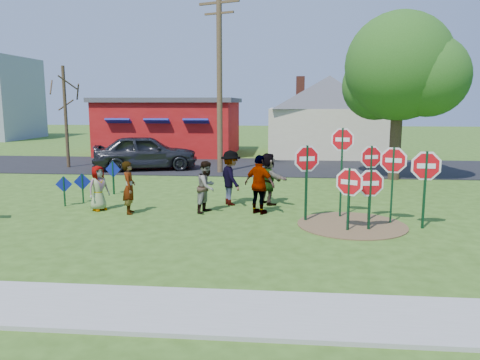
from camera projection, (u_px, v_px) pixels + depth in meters
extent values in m
plane|color=#365518|center=(207.00, 214.00, 15.20)|extent=(120.00, 120.00, 0.00)
cube|color=#9E9E99|center=(139.00, 309.00, 8.12)|extent=(22.00, 1.80, 0.08)
cube|color=black|center=(240.00, 166.00, 26.50)|extent=(120.00, 7.50, 0.04)
cylinder|color=brown|center=(352.00, 225.00, 13.80)|extent=(3.20, 3.20, 0.03)
cube|color=#9E100F|center=(171.00, 128.00, 33.10)|extent=(9.00, 7.00, 3.60)
cube|color=#4C4C51|center=(170.00, 100.00, 32.78)|extent=(9.40, 7.40, 0.30)
cube|color=navy|center=(119.00, 122.00, 29.69)|extent=(1.60, 0.78, 0.45)
cube|color=navy|center=(157.00, 122.00, 29.46)|extent=(1.60, 0.78, 0.45)
cube|color=navy|center=(196.00, 122.00, 29.23)|extent=(1.60, 0.78, 0.45)
cube|color=beige|center=(328.00, 132.00, 32.12)|extent=(8.00, 7.00, 3.20)
pyramid|color=#4C4C51|center=(330.00, 75.00, 31.50)|extent=(9.40, 9.40, 2.20)
cube|color=brown|center=(300.00, 87.00, 30.83)|extent=(0.55, 0.55, 1.40)
cube|color=brown|center=(357.00, 88.00, 32.43)|extent=(0.55, 0.55, 1.40)
cube|color=#0F3A1F|center=(349.00, 200.00, 13.06)|extent=(0.08, 0.09, 1.79)
cylinder|color=white|center=(349.00, 182.00, 12.98)|extent=(0.95, 0.54, 1.08)
cylinder|color=red|center=(349.00, 182.00, 12.98)|extent=(0.82, 0.47, 0.93)
cube|color=white|center=(349.00, 182.00, 12.98)|extent=(0.42, 0.23, 0.13)
cube|color=#0F3A1F|center=(341.00, 173.00, 14.57)|extent=(0.07, 0.08, 2.81)
cylinder|color=white|center=(343.00, 140.00, 14.40)|extent=(0.94, 0.31, 0.98)
cylinder|color=red|center=(343.00, 140.00, 14.40)|extent=(0.81, 0.27, 0.85)
cube|color=white|center=(343.00, 140.00, 14.40)|extent=(0.41, 0.13, 0.12)
cylinder|color=gold|center=(343.00, 140.00, 14.40)|extent=(0.94, 0.30, 0.98)
cube|color=#0F3A1F|center=(392.00, 186.00, 13.82)|extent=(0.07, 0.08, 2.29)
cylinder|color=white|center=(394.00, 160.00, 13.70)|extent=(1.01, 0.34, 1.05)
cylinder|color=red|center=(394.00, 160.00, 13.70)|extent=(0.87, 0.30, 0.91)
cube|color=white|center=(394.00, 160.00, 13.70)|extent=(0.44, 0.15, 0.13)
cube|color=#0F3A1F|center=(370.00, 184.00, 14.18)|extent=(0.06, 0.07, 2.30)
cylinder|color=white|center=(371.00, 157.00, 14.05)|extent=(0.90, 0.23, 0.92)
cylinder|color=red|center=(371.00, 157.00, 14.05)|extent=(0.78, 0.20, 0.80)
cube|color=white|center=(371.00, 157.00, 14.05)|extent=(0.40, 0.10, 0.11)
cylinder|color=gold|center=(371.00, 157.00, 14.05)|extent=(0.90, 0.22, 0.92)
cube|color=#0F3A1F|center=(370.00, 200.00, 13.15)|extent=(0.07, 0.08, 1.74)
cylinder|color=white|center=(370.00, 183.00, 13.07)|extent=(1.04, 0.20, 1.05)
cylinder|color=red|center=(370.00, 183.00, 13.07)|extent=(0.90, 0.18, 0.91)
cube|color=white|center=(370.00, 183.00, 13.07)|extent=(0.46, 0.09, 0.13)
cube|color=#0F3A1F|center=(425.00, 190.00, 13.30)|extent=(0.06, 0.08, 2.23)
cylinder|color=white|center=(426.00, 166.00, 13.19)|extent=(1.14, 0.08, 1.14)
cylinder|color=red|center=(426.00, 166.00, 13.19)|extent=(0.98, 0.08, 0.98)
cube|color=white|center=(426.00, 166.00, 13.19)|extent=(0.50, 0.03, 0.14)
cylinder|color=gold|center=(426.00, 166.00, 13.19)|extent=(1.14, 0.08, 1.14)
cube|color=#0F3A1F|center=(306.00, 184.00, 14.14)|extent=(0.08, 0.09, 2.32)
cylinder|color=white|center=(307.00, 159.00, 14.02)|extent=(1.03, 0.39, 1.09)
cylinder|color=red|center=(307.00, 159.00, 14.02)|extent=(0.89, 0.34, 0.94)
cube|color=white|center=(307.00, 159.00, 14.02)|extent=(0.45, 0.17, 0.14)
cube|color=#0F3A1F|center=(64.00, 191.00, 16.27)|extent=(0.05, 0.06, 1.05)
cube|color=navy|center=(64.00, 184.00, 16.23)|extent=(0.57, 0.11, 0.58)
cube|color=#0F3A1F|center=(83.00, 188.00, 16.86)|extent=(0.06, 0.07, 1.06)
cube|color=navy|center=(82.00, 182.00, 16.82)|extent=(0.59, 0.16, 0.61)
cube|color=#0F3A1F|center=(113.00, 178.00, 18.41)|extent=(0.06, 0.07, 1.30)
cube|color=navy|center=(113.00, 169.00, 18.35)|extent=(0.65, 0.14, 0.66)
imported|color=#4B4C98|center=(98.00, 188.00, 15.62)|extent=(0.83, 0.88, 1.51)
imported|color=#216658|center=(129.00, 188.00, 15.15)|extent=(0.55, 0.70, 1.72)
imported|color=brown|center=(207.00, 187.00, 15.34)|extent=(0.89, 1.00, 1.70)
imported|color=#2E2F33|center=(231.00, 178.00, 16.44)|extent=(1.20, 1.44, 1.93)
imported|color=#523259|center=(260.00, 185.00, 15.09)|extent=(1.21, 0.99, 1.93)
imported|color=#174922|center=(268.00, 179.00, 16.55)|extent=(1.42, 1.71, 1.84)
imported|color=#29282D|center=(146.00, 152.00, 25.01)|extent=(5.82, 3.54, 1.85)
cylinder|color=#4C3823|center=(220.00, 84.00, 23.45)|extent=(0.28, 0.28, 9.02)
cube|color=#4C3823|center=(219.00, 2.00, 22.81)|extent=(2.10, 0.89, 0.12)
cube|color=#4C3823|center=(219.00, 13.00, 22.89)|extent=(1.53, 0.66, 0.10)
cylinder|color=#382819|center=(396.00, 135.00, 21.79)|extent=(0.53, 0.53, 4.17)
sphere|color=#235215|center=(399.00, 66.00, 21.28)|extent=(4.93, 4.93, 4.93)
sphere|color=#235215|center=(428.00, 76.00, 20.69)|extent=(3.61, 3.61, 3.61)
sphere|color=#235215|center=(376.00, 86.00, 22.24)|extent=(3.23, 3.23, 3.23)
cylinder|color=#382819|center=(66.00, 118.00, 25.59)|extent=(0.18, 0.18, 5.56)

